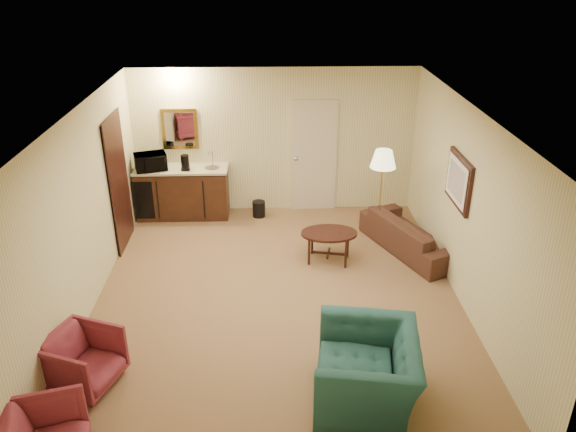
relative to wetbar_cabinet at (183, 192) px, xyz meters
name	(u,v)px	position (x,y,z in m)	size (l,w,h in m)	color
ground	(278,297)	(1.65, -2.72, -0.46)	(6.00, 6.00, 0.00)	olive
room_walls	(269,162)	(1.55, -1.95, 1.26)	(5.02, 6.01, 2.61)	beige
wetbar_cabinet	(183,192)	(0.00, 0.00, 0.00)	(1.64, 0.58, 0.92)	#391E12
sofa	(412,229)	(3.80, -1.42, -0.09)	(1.89, 0.55, 0.74)	black
teal_armchair	(368,360)	(2.55, -4.71, 0.06)	(1.20, 0.78, 1.05)	#215352
rose_chair_near	(83,358)	(-0.50, -4.37, -0.10)	(0.70, 0.65, 0.72)	maroon
coffee_table	(329,246)	(2.45, -1.72, -0.21)	(0.86, 0.58, 0.50)	black
floor_lamp	(381,195)	(3.35, -0.99, 0.32)	(0.41, 0.41, 1.55)	gold
waste_bin	(259,209)	(1.35, -0.07, -0.32)	(0.23, 0.23, 0.29)	black
microwave	(150,160)	(-0.50, -0.07, 0.64)	(0.53, 0.29, 0.36)	black
coffee_maker	(185,163)	(0.10, -0.10, 0.59)	(0.14, 0.14, 0.27)	black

